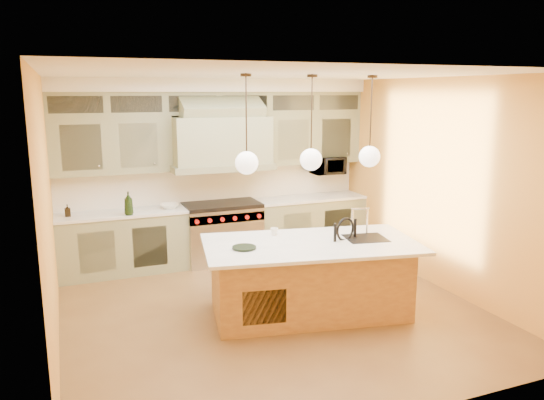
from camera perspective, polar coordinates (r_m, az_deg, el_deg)
name	(u,v)px	position (r m, az deg, el deg)	size (l,w,h in m)	color
floor	(272,310)	(6.84, -0.05, -11.71)	(5.00, 5.00, 0.00)	brown
ceiling	(272,74)	(6.28, -0.05, 13.37)	(5.00, 5.00, 0.00)	white
wall_back	(215,170)	(8.74, -6.16, 3.27)	(5.00, 5.00, 0.00)	gold
wall_front	(390,256)	(4.26, 12.62, -5.85)	(5.00, 5.00, 0.00)	gold
wall_left	(48,215)	(5.97, -22.95, -1.48)	(5.00, 5.00, 0.00)	gold
wall_right	(439,184)	(7.68, 17.56, 1.64)	(5.00, 5.00, 0.00)	gold
back_cabinetry	(220,173)	(8.49, -5.66, 2.90)	(5.00, 0.77, 2.90)	gray
range	(222,232)	(8.60, -5.37, -3.41)	(1.20, 0.74, 0.96)	silver
kitchen_island	(310,277)	(6.60, 4.08, -8.22)	(2.77, 1.80, 1.35)	#935F34
counter_stool	(353,260)	(6.58, 8.73, -6.43)	(0.52, 0.52, 1.20)	black
microwave	(328,165)	(9.23, 6.03, 3.72)	(0.54, 0.37, 0.30)	black
oil_bottle_a	(129,203)	(7.96, -15.18, -0.36)	(0.13, 0.13, 0.34)	black
oil_bottle_b	(68,210)	(8.16, -21.14, -1.06)	(0.08, 0.08, 0.18)	black
fruit_bowl	(170,206)	(8.31, -10.95, -0.64)	(0.29, 0.29, 0.07)	white
cup	(274,231)	(6.72, 0.24, -3.41)	(0.10, 0.10, 0.09)	white
pendant_left	(247,160)	(5.95, -2.74, 4.29)	(0.26, 0.26, 1.11)	#2D2319
pendant_center	(311,157)	(6.26, 4.22, 4.63)	(0.26, 0.26, 1.11)	#2D2319
pendant_right	(370,154)	(6.65, 10.45, 4.88)	(0.26, 0.26, 1.11)	#2D2319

